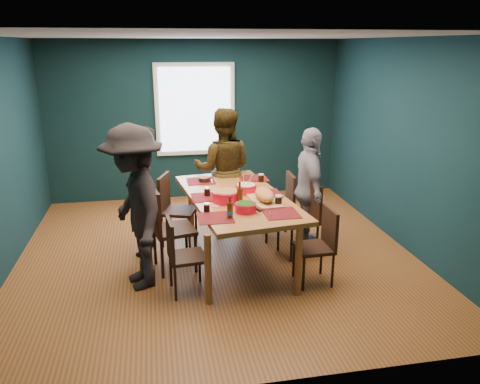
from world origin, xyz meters
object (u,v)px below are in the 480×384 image
object	(u,v)px
dining_table	(237,202)
person_back	(223,170)
chair_left_mid	(165,223)
chair_left_near	(180,251)
person_right	(309,189)
cutting_board	(264,196)
person_near_left	(135,208)
chair_right_mid	(305,213)
chair_right_near	(321,240)
bowl_herbs	(246,207)
chair_right_far	(283,201)
chair_left_far	(172,204)
bowl_dumpling	(246,188)
bowl_salad	(226,196)
person_far_left	(143,192)

from	to	relation	value
dining_table	person_back	world-z (taller)	person_back
chair_left_mid	chair_left_near	distance (m)	0.60
dining_table	person_right	distance (m)	1.02
dining_table	cutting_board	world-z (taller)	cutting_board
dining_table	person_near_left	bearing A→B (deg)	-166.93
person_right	chair_right_mid	bearing A→B (deg)	153.39
chair_right_near	bowl_herbs	world-z (taller)	bowl_herbs
chair_right_mid	person_near_left	world-z (taller)	person_near_left
person_near_left	person_back	bearing A→B (deg)	127.47
dining_table	person_near_left	distance (m)	1.30
chair_right_far	cutting_board	xyz separation A→B (m)	(-0.48, -0.84, 0.37)
chair_left_far	person_right	world-z (taller)	person_right
bowl_dumpling	cutting_board	xyz separation A→B (m)	(0.14, -0.39, 0.01)
person_near_left	chair_left_far	bearing A→B (deg)	143.77
person_near_left	bowl_herbs	world-z (taller)	person_near_left
chair_left_far	dining_table	bearing A→B (deg)	-21.55
person_back	person_near_left	distance (m)	1.97
dining_table	person_right	xyz separation A→B (m)	(1.00, 0.20, 0.05)
bowl_dumpling	person_right	bearing A→B (deg)	6.65
bowl_herbs	dining_table	bearing A→B (deg)	89.44
chair_right_near	dining_table	bearing A→B (deg)	135.21
chair_right_near	person_right	bearing A→B (deg)	77.99
chair_left_near	chair_right_far	size ratio (longest dim) A/B	0.93
chair_left_mid	bowl_dumpling	world-z (taller)	bowl_dumpling
chair_left_mid	chair_right_mid	distance (m)	1.77
chair_left_far	chair_right_near	bearing A→B (deg)	-22.87
cutting_board	dining_table	bearing A→B (deg)	129.72
chair_left_mid	bowl_salad	world-z (taller)	chair_left_mid
person_near_left	person_right	bearing A→B (deg)	91.80
person_near_left	cutting_board	size ratio (longest dim) A/B	2.58
chair_left_mid	chair_right_near	size ratio (longest dim) A/B	1.18
chair_right_far	person_right	size ratio (longest dim) A/B	0.57
bowl_dumpling	cutting_board	bearing A→B (deg)	-70.11
chair_right_near	cutting_board	distance (m)	0.83
chair_right_near	person_back	xyz separation A→B (m)	(-0.82, 1.88, 0.37)
bowl_herbs	chair_right_mid	bearing A→B (deg)	33.77
bowl_dumpling	chair_left_far	bearing A→B (deg)	148.36
person_far_left	person_right	xyz separation A→B (m)	(2.14, -0.22, -0.02)
chair_left_near	chair_right_near	distance (m)	1.58
chair_left_far	chair_left_near	bearing A→B (deg)	-70.36
chair_left_mid	chair_right_mid	xyz separation A→B (m)	(1.76, 0.16, -0.05)
person_near_left	bowl_salad	world-z (taller)	person_near_left
chair_left_far	cutting_board	xyz separation A→B (m)	(1.04, -0.95, 0.35)
chair_left_mid	person_back	xyz separation A→B (m)	(0.88, 1.26, 0.28)
chair_right_near	bowl_salad	bearing A→B (deg)	148.37
chair_left_near	cutting_board	world-z (taller)	cutting_board
cutting_board	chair_right_mid	bearing A→B (deg)	21.05
chair_right_far	person_near_left	size ratio (longest dim) A/B	0.50
person_back	person_right	bearing A→B (deg)	151.57
dining_table	person_near_left	size ratio (longest dim) A/B	1.27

